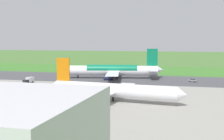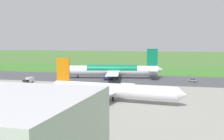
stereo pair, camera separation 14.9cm
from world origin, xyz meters
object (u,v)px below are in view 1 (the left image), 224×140
service_truck_fuel (29,80)px  no_stopping_sign (156,69)px  airliner_parked_mid (112,90)px  traffic_cone_orange (145,71)px  service_car_followme (193,80)px  airliner_main (113,70)px

service_truck_fuel → no_stopping_sign: 87.46m
airliner_parked_mid → service_truck_fuel: airliner_parked_mid is taller
traffic_cone_orange → service_truck_fuel: bearing=56.5°
service_truck_fuel → no_stopping_sign: bearing=-126.2°
airliner_parked_mid → service_car_followme: size_ratio=10.54×
no_stopping_sign → traffic_cone_orange: size_ratio=4.70×
service_car_followme → no_stopping_sign: (23.56, -46.87, 0.69)m
airliner_main → no_stopping_sign: (-17.59, -43.70, -2.82)m
airliner_parked_mid → service_car_followme: bearing=-114.8°
traffic_cone_orange → airliner_main: bearing=74.9°
service_truck_fuel → traffic_cone_orange: service_truck_fuel is taller
no_stopping_sign → service_truck_fuel: bearing=53.8°
airliner_parked_mid → airliner_main: bearing=-75.4°
airliner_main → service_car_followme: 41.42m
airliner_main → no_stopping_sign: airliner_main is taller
airliner_main → traffic_cone_orange: bearing=-105.1°
service_car_followme → airliner_parked_mid: bearing=65.2°
airliner_parked_mid → service_truck_fuel: (49.41, -32.12, -2.43)m
airliner_parked_mid → traffic_cone_orange: bearing=-87.6°
no_stopping_sign → airliner_main: bearing=68.1°
service_car_followme → service_truck_fuel: 78.86m
airliner_main → traffic_cone_orange: size_ratio=97.76×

